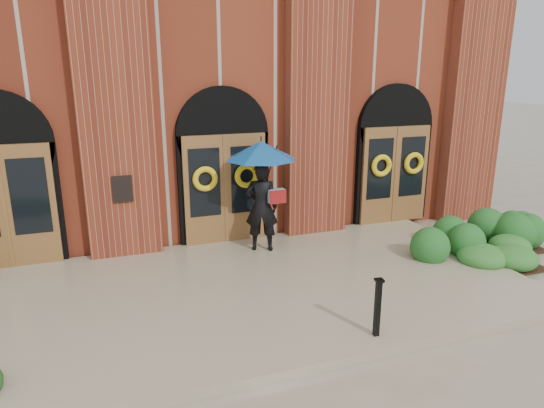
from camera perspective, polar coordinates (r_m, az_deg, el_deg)
name	(u,v)px	position (r m, az deg, el deg)	size (l,w,h in m)	color
ground	(264,296)	(9.14, -1.00, -10.72)	(90.00, 90.00, 0.00)	gray
landing	(261,289)	(9.24, -1.30, -9.91)	(10.00, 5.30, 0.15)	gray
church_building	(178,85)	(16.76, -11.01, 13.53)	(16.20, 12.53, 7.00)	maroon
man_with_umbrella	(261,175)	(10.41, -1.25, 3.43)	(1.99, 1.99, 2.43)	black
metal_post	(378,306)	(7.57, 12.32, -11.67)	(0.14, 0.14, 0.93)	black
hedge_wall_right	(471,235)	(11.99, 22.36, -3.36)	(3.07, 1.23, 0.79)	#1E551E
hedge_front_right	(499,254)	(11.49, 25.19, -5.31)	(1.35, 1.16, 0.48)	#296324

